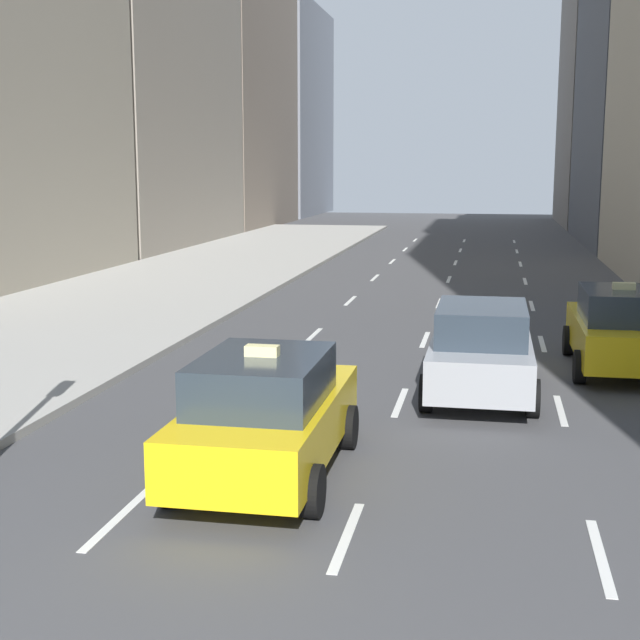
{
  "coord_description": "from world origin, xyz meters",
  "views": [
    {
      "loc": [
        4.12,
        -1.53,
        4.19
      ],
      "look_at": [
        1.46,
        12.29,
        1.76
      ],
      "focal_mm": 50.0,
      "sensor_mm": 36.0,
      "label": 1
    }
  ],
  "objects": [
    {
      "name": "taxi_lead",
      "position": [
        1.2,
        9.79,
        0.88
      ],
      "size": [
        2.02,
        4.4,
        1.87
      ],
      "color": "yellow",
      "rests_on": "ground"
    },
    {
      "name": "taxi_second",
      "position": [
        6.8,
        17.42,
        0.88
      ],
      "size": [
        2.02,
        4.4,
        1.87
      ],
      "color": "yellow",
      "rests_on": "ground"
    },
    {
      "name": "lane_markings",
      "position": [
        2.6,
        23.0,
        0.01
      ],
      "size": [
        5.72,
        56.0,
        0.01
      ],
      "color": "white",
      "rests_on": "ground"
    },
    {
      "name": "sidewalk_left",
      "position": [
        -7.0,
        27.0,
        0.07
      ],
      "size": [
        8.0,
        66.0,
        0.15
      ],
      "primitive_type": "cube",
      "color": "#ADAAA3",
      "rests_on": "ground"
    },
    {
      "name": "sedan_black_near",
      "position": [
        4.0,
        14.82,
        0.87
      ],
      "size": [
        2.02,
        4.56,
        1.72
      ],
      "color": "#9EA0A5",
      "rests_on": "ground"
    }
  ]
}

